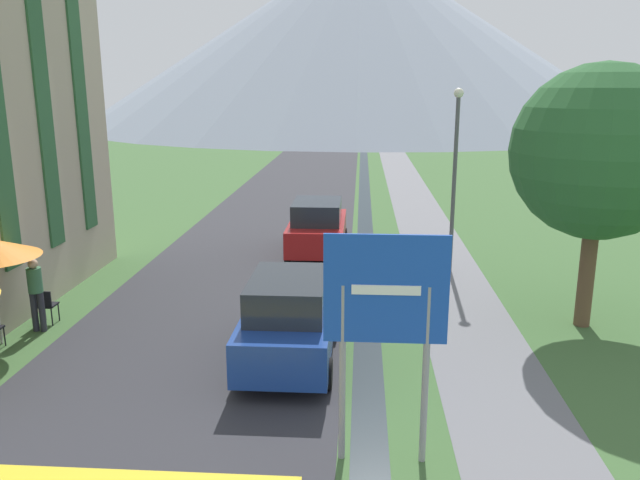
% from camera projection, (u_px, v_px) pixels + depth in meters
% --- Properties ---
extents(ground_plane, '(160.00, 160.00, 0.00)m').
position_uv_depth(ground_plane, '(334.00, 232.00, 24.05)').
color(ground_plane, '#3D6033').
extents(road, '(6.40, 60.00, 0.01)m').
position_uv_depth(road, '(296.00, 189.00, 33.89)').
color(road, '#2D2D33').
rests_on(road, ground_plane).
extents(footpath, '(2.20, 60.00, 0.01)m').
position_uv_depth(footpath, '(409.00, 191.00, 33.50)').
color(footpath, slate).
rests_on(footpath, ground_plane).
extents(drainage_channel, '(0.60, 60.00, 0.00)m').
position_uv_depth(drainage_channel, '(364.00, 190.00, 33.65)').
color(drainage_channel, black).
rests_on(drainage_channel, ground_plane).
extents(mountain_distant, '(76.78, 76.78, 24.49)m').
position_uv_depth(mountain_distant, '(360.00, 36.00, 86.89)').
color(mountain_distant, gray).
rests_on(mountain_distant, ground_plane).
extents(road_sign, '(1.77, 0.11, 3.50)m').
position_uv_depth(road_sign, '(385.00, 314.00, 8.85)').
color(road_sign, gray).
rests_on(road_sign, ground_plane).
extents(parked_car_near, '(1.85, 4.02, 1.82)m').
position_uv_depth(parked_car_near, '(289.00, 318.00, 12.60)').
color(parked_car_near, navy).
rests_on(parked_car_near, ground_plane).
extents(parked_car_far, '(1.91, 4.01, 1.82)m').
position_uv_depth(parked_car_far, '(317.00, 227.00, 20.71)').
color(parked_car_far, '#A31919').
rests_on(parked_car_far, ground_plane).
extents(cafe_chair_far_right, '(0.40, 0.40, 0.85)m').
position_uv_depth(cafe_chair_far_right, '(45.00, 304.00, 14.62)').
color(cafe_chair_far_right, black).
rests_on(cafe_chair_far_right, ground_plane).
extents(person_standing_terrace, '(0.32, 0.32, 1.72)m').
position_uv_depth(person_standing_terrace, '(36.00, 290.00, 14.10)').
color(person_standing_terrace, '#282833').
rests_on(person_standing_terrace, ground_plane).
extents(streetlamp, '(0.28, 0.28, 5.42)m').
position_uv_depth(streetlamp, '(455.00, 166.00, 18.20)').
color(streetlamp, '#515156').
rests_on(streetlamp, ground_plane).
extents(tree_by_path, '(3.89, 3.89, 6.01)m').
position_uv_depth(tree_by_path, '(600.00, 153.00, 13.73)').
color(tree_by_path, brown).
rests_on(tree_by_path, ground_plane).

